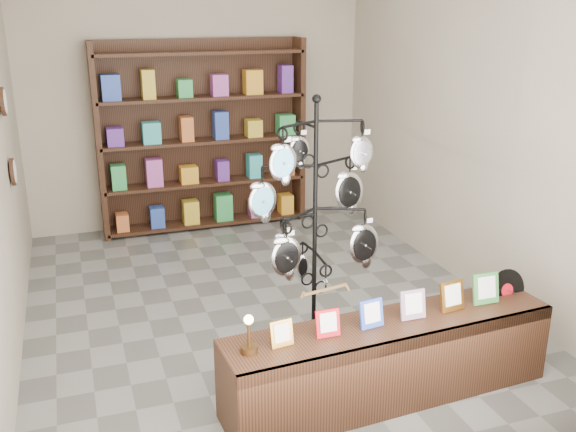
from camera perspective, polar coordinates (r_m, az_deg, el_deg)
name	(u,v)px	position (r m, az deg, el deg)	size (l,w,h in m)	color
ground	(261,304)	(5.84, -2.40, -7.80)	(5.00, 5.00, 0.00)	slate
room_envelope	(258,97)	(5.29, -2.67, 10.50)	(5.00, 5.00, 5.00)	#ADA08C
display_tree	(315,209)	(4.70, 2.43, 0.65)	(1.01, 0.90, 1.98)	black
front_shelf	(390,359)	(4.49, 9.02, -12.48)	(2.34, 0.61, 0.82)	black
back_shelving	(203,142)	(7.63, -7.55, 6.54)	(2.42, 0.36, 2.20)	black
wall_clocks	(8,137)	(5.94, -23.63, 6.43)	(0.03, 0.24, 0.84)	black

